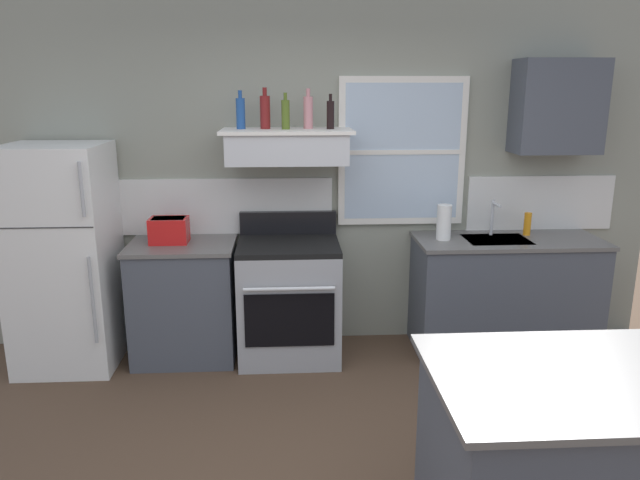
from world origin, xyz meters
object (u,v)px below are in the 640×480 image
Objects in this scene: dish_soap_bottle at (527,224)px; kitchen_island at (589,471)px; toaster at (169,230)px; refrigerator at (64,258)px; bottle_blue_liqueur at (241,113)px; bottle_balsamic_dark at (330,114)px; paper_towel_roll at (444,222)px; bottle_red_label_wine at (265,112)px; bottle_olive_oil_square at (286,114)px; stove_range at (289,299)px; bottle_rose_pink at (308,112)px.

dish_soap_bottle reaches higher than kitchen_island.
toaster is 2.77m from dish_soap_bottle.
bottle_blue_liqueur reaches higher than refrigerator.
bottle_balsamic_dark is 0.93× the size of paper_towel_roll.
bottle_red_label_wine reaches higher than refrigerator.
bottle_olive_oil_square is at bearing 1.25° from toaster.
kitchen_island is at bearing -36.61° from refrigerator.
kitchen_island is (1.43, -2.33, -1.41)m from bottle_red_label_wine.
bottle_olive_oil_square reaches higher than toaster.
refrigerator is 1.52× the size of stove_range.
bottle_red_label_wine reaches higher than bottle_blue_liqueur.
bottle_blue_liqueur is 0.93× the size of bottle_red_label_wine.
paper_towel_roll is 0.70m from dish_soap_bottle.
stove_range is at bearing -41.35° from bottle_red_label_wine.
refrigerator is 0.79m from toaster.
toaster reaches higher than dish_soap_bottle.
bottle_red_label_wine is at bearing 174.52° from bottle_balsamic_dark.
refrigerator is at bearing -178.78° from paper_towel_roll.
bottle_red_label_wine is 1.02× the size of bottle_rose_pink.
stove_range is (0.89, -0.06, -0.54)m from toaster.
bottle_rose_pink reaches higher than stove_range.
dish_soap_bottle is (1.56, 0.04, -0.85)m from bottle_balsamic_dark.
stove_range is 4.34× the size of bottle_balsamic_dark.
bottle_blue_liqueur is 0.33m from bottle_olive_oil_square.
bottle_balsamic_dark is (0.65, -0.04, -0.01)m from bottle_blue_liqueur.
bottle_olive_oil_square is at bearing -177.35° from bottle_balsamic_dark.
kitchen_island is at bearing -87.84° from paper_towel_roll.
toaster is 1.65× the size of dish_soap_bottle.
toaster is 1.36m from bottle_rose_pink.
paper_towel_roll is at bearing -1.91° from bottle_olive_oil_square.
bottle_olive_oil_square is at bearing 178.09° from paper_towel_roll.
bottle_red_label_wine is at bearing 175.71° from paper_towel_roll.
paper_towel_roll is at bearing 1.80° from stove_range.
bottle_balsamic_dark reaches higher than refrigerator.
stove_range is (1.65, 0.02, -0.36)m from refrigerator.
bottle_blue_liqueur is 0.95× the size of bottle_rose_pink.
refrigerator reaches higher than stove_range.
bottle_rose_pink is 0.21× the size of kitchen_island.
bottle_blue_liqueur is 1.06× the size of bottle_olive_oil_square.
refrigerator is at bearing -179.20° from stove_range.
bottle_blue_liqueur is at bearing 176.36° from paper_towel_roll.
bottle_balsamic_dark is at bearing -178.35° from dish_soap_bottle.
dish_soap_bottle is at bearing 2.60° from refrigerator.
bottle_blue_liqueur is 0.49m from bottle_rose_pink.
paper_towel_roll is (2.84, 0.06, 0.22)m from refrigerator.
toaster is at bearing -172.19° from bottle_blue_liqueur.
bottle_olive_oil_square is 2.96m from kitchen_island.
paper_towel_roll reaches higher than stove_range.
refrigerator is 1.94m from bottle_olive_oil_square.
bottle_balsamic_dark reaches higher than kitchen_island.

